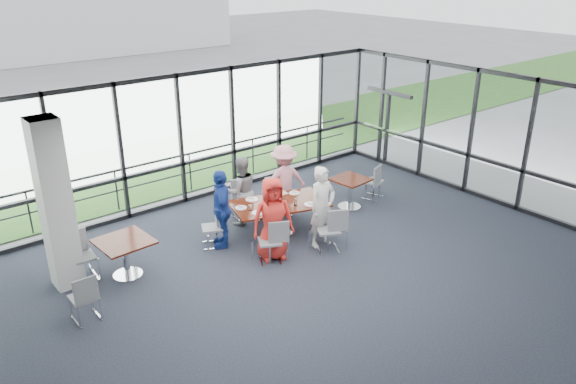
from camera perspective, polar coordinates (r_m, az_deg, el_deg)
floor at (r=10.64m, az=3.14°, el=-9.44°), size 12.00×10.00×0.02m
ceiling at (r=9.33m, az=3.56°, el=7.47°), size 12.00×10.00×0.04m
curtain_wall_back at (r=13.74m, az=-10.85°, el=5.18°), size 12.00×0.10×3.20m
curtain_wall_right at (r=14.38m, az=21.42°, el=4.80°), size 0.10×10.00×3.20m
exit_door at (r=16.59m, az=10.02°, el=6.31°), size 0.12×1.60×2.10m
structural_column at (r=10.73m, az=-22.53°, el=-1.27°), size 0.50×0.50×3.20m
apron at (r=18.59m, az=-17.99°, el=3.86°), size 80.00×70.00×0.02m
grass_strip at (r=16.82m, az=-15.42°, el=2.31°), size 80.00×5.00×0.01m
hangar_main at (r=40.00m, az=-25.52°, el=16.89°), size 24.00×10.00×6.00m
guard_rail at (r=14.60m, az=-11.68°, el=1.60°), size 12.00×0.06×0.06m
main_table at (r=12.17m, az=-0.89°, el=-1.59°), size 2.28×1.65×0.75m
side_table_left at (r=11.03m, az=-16.29°, el=-5.24°), size 1.00×1.00×0.75m
side_table_right at (r=13.57m, az=6.35°, el=0.86°), size 0.86×0.86×0.75m
diner_near_left at (r=11.13m, az=-1.58°, el=-2.74°), size 0.98×0.81×1.73m
diner_near_right at (r=11.65m, az=3.50°, el=-1.51°), size 0.65×0.48×1.75m
diner_far_left at (r=12.63m, az=-4.77°, el=0.12°), size 0.88×0.67×1.61m
diner_far_right at (r=13.03m, az=-0.42°, el=1.17°), size 1.23×0.86×1.72m
diner_end at (r=11.69m, az=-6.77°, el=-1.68°), size 0.96×1.13×1.70m
chair_main_nl at (r=11.18m, az=-1.85°, el=-5.04°), size 0.59×0.59×0.89m
chair_main_nr at (r=11.61m, az=4.12°, el=-3.89°), size 0.61×0.61×0.92m
chair_main_fl at (r=12.93m, az=-4.24°, el=-0.92°), size 0.53×0.53×0.94m
chair_main_fr at (r=13.20m, az=-0.78°, el=-0.48°), size 0.54×0.54×0.89m
chair_main_end at (r=11.87m, az=-7.71°, el=-3.61°), size 0.55×0.55×0.85m
chair_spare_la at (r=10.08m, az=-20.05°, el=-10.02°), size 0.42×0.42×0.86m
chair_spare_lb at (r=11.25m, az=-20.20°, el=-6.23°), size 0.49×0.49×0.94m
chair_spare_r at (r=14.25m, az=8.64°, el=1.06°), size 0.56×0.56×0.89m
plate_nl at (r=11.65m, az=-3.01°, el=-2.12°), size 0.29×0.29×0.01m
plate_nr at (r=12.03m, az=2.29°, el=-1.26°), size 0.27×0.27×0.01m
plate_fl at (r=12.30m, az=-3.71°, el=-0.75°), size 0.28×0.28×0.01m
plate_fr at (r=12.60m, az=0.67°, el=-0.10°), size 0.25×0.25×0.01m
plate_end at (r=11.91m, az=-4.80°, el=-1.61°), size 0.25×0.25×0.01m
tumbler_a at (r=11.78m, az=-1.27°, el=-1.47°), size 0.07×0.07×0.14m
tumbler_b at (r=11.98m, az=0.78°, el=-1.01°), size 0.08×0.08×0.15m
tumbler_c at (r=12.38m, az=-1.32°, el=-0.24°), size 0.07×0.07×0.14m
tumbler_d at (r=11.76m, az=-3.90°, el=-1.58°), size 0.07×0.07×0.14m
menu_a at (r=11.67m, az=-0.77°, el=-2.07°), size 0.30×0.21×0.00m
menu_b at (r=12.18m, az=3.50°, el=-1.02°), size 0.33×0.31×0.00m
menu_c at (r=12.60m, az=-0.81°, el=-0.14°), size 0.34×0.26×0.00m
condiment_caddy at (r=12.15m, az=-0.44°, el=-0.93°), size 0.10×0.07×0.04m
ketchup_bottle at (r=12.17m, az=-0.96°, el=-0.55°), size 0.06×0.06×0.18m
green_bottle at (r=12.15m, az=-0.67°, el=-0.54°), size 0.05×0.05×0.20m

